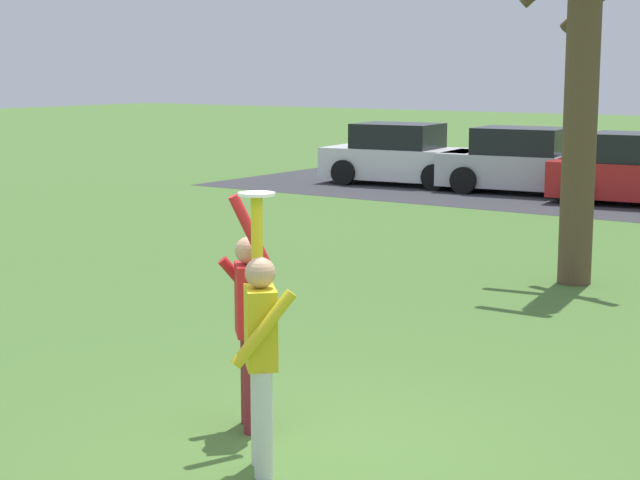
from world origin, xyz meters
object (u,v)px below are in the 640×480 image
(frisbee_disc, at_px, (257,194))
(parked_car_silver, at_px, (525,163))
(parked_car_white, at_px, (401,157))
(bare_tree_tall, at_px, (581,82))
(person_defender, at_px, (249,316))
(person_catcher, at_px, (261,346))

(frisbee_disc, relative_size, parked_car_silver, 0.07)
(parked_car_white, bearing_deg, bare_tree_tall, -54.76)
(parked_car_silver, distance_m, bare_tree_tall, 11.07)
(person_defender, relative_size, bare_tree_tall, 0.38)
(person_catcher, xyz_separation_m, bare_tree_tall, (-0.68, 8.08, 1.84))
(person_catcher, distance_m, person_defender, 0.96)
(frisbee_disc, relative_size, parked_car_white, 0.07)
(parked_car_white, bearing_deg, person_defender, -69.67)
(frisbee_disc, height_order, parked_car_silver, frisbee_disc)
(person_defender, height_order, parked_car_silver, person_defender)
(person_defender, xyz_separation_m, bare_tree_tall, (-0.01, 7.39, 1.84))
(frisbee_disc, bearing_deg, parked_car_silver, 107.48)
(frisbee_disc, distance_m, bare_tree_tall, 7.97)
(person_catcher, bearing_deg, frisbee_disc, 0.00)
(frisbee_disc, xyz_separation_m, parked_car_silver, (-5.53, 17.56, -1.37))
(parked_car_white, relative_size, bare_tree_tall, 0.78)
(parked_car_white, distance_m, bare_tree_tall, 12.96)
(person_defender, xyz_separation_m, parked_car_white, (-8.47, 16.97, -0.25))
(person_defender, bearing_deg, parked_car_silver, 152.70)
(person_catcher, relative_size, frisbee_disc, 7.42)
(person_catcher, bearing_deg, parked_car_white, -16.38)
(parked_car_silver, bearing_deg, bare_tree_tall, -68.74)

